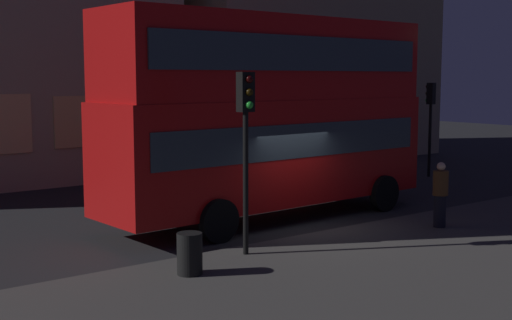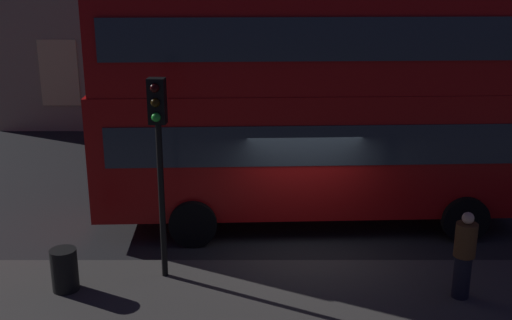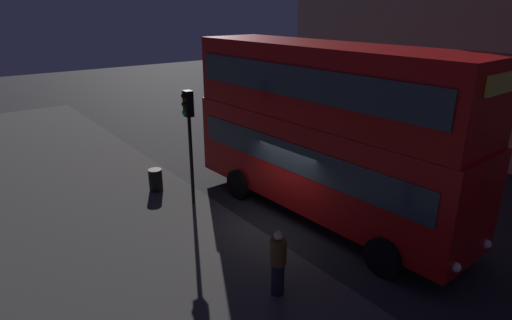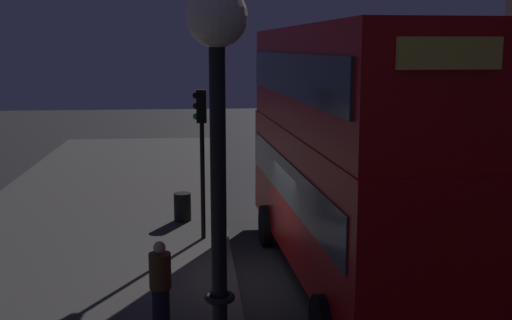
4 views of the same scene
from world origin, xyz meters
name	(u,v)px [view 3 (image 3 of 4)]	position (x,y,z in m)	size (l,w,h in m)	color
ground_plane	(280,224)	(0.00, 0.00, 0.00)	(80.00, 80.00, 0.00)	#232326
sidewalk_slab	(139,276)	(0.00, -4.75, 0.06)	(44.00, 7.77, 0.12)	#423F3D
double_decker_bus	(323,125)	(0.23, 1.49, 3.12)	(10.24, 3.12, 5.59)	#B20F0F
traffic_light_near_kerb	(189,124)	(-2.88, -1.56, 2.97)	(0.33, 0.37, 3.96)	black
pedestrian	(278,263)	(2.74, -2.39, 0.98)	(0.39, 0.39, 1.69)	black
litter_bin	(156,180)	(-4.69, -2.12, 0.53)	(0.50, 0.50, 0.83)	black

